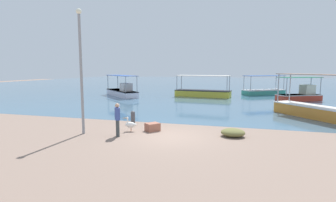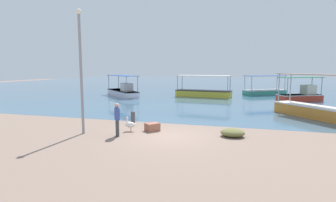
{
  "view_description": "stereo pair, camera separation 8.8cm",
  "coord_description": "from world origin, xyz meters",
  "px_view_note": "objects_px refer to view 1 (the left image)",
  "views": [
    {
      "loc": [
        3.47,
        -12.5,
        3.42
      ],
      "look_at": [
        -0.98,
        3.33,
        1.38
      ],
      "focal_mm": 28.0,
      "sensor_mm": 36.0,
      "label": 1
    },
    {
      "loc": [
        3.56,
        -12.47,
        3.42
      ],
      "look_at": [
        -0.98,
        3.33,
        1.38
      ],
      "focal_mm": 28.0,
      "sensor_mm": 36.0,
      "label": 2
    }
  ],
  "objects_px": {
    "fishing_boat_center": "(203,92)",
    "fisherman_standing": "(117,119)",
    "fishing_boat_far_left": "(122,91)",
    "mooring_bollard": "(133,117)",
    "fishing_boat_near_left": "(317,110)",
    "fishing_boat_near_right": "(300,95)",
    "fishing_boat_far_right": "(264,91)",
    "lamp_post": "(81,66)",
    "net_pile": "(233,133)",
    "pelican": "(130,125)",
    "cargo_crate": "(152,127)"
  },
  "relations": [
    {
      "from": "fishing_boat_center",
      "to": "fishing_boat_far_left",
      "type": "distance_m",
      "value": 9.98
    },
    {
      "from": "fishing_boat_far_right",
      "to": "net_pile",
      "type": "xyz_separation_m",
      "value": [
        -3.16,
        -23.2,
        -0.3
      ]
    },
    {
      "from": "lamp_post",
      "to": "cargo_crate",
      "type": "xyz_separation_m",
      "value": [
        3.33,
        1.53,
        -3.35
      ]
    },
    {
      "from": "fishing_boat_far_right",
      "to": "net_pile",
      "type": "distance_m",
      "value": 23.41
    },
    {
      "from": "fishing_boat_near_left",
      "to": "mooring_bollard",
      "type": "height_order",
      "value": "fishing_boat_near_left"
    },
    {
      "from": "fishing_boat_near_right",
      "to": "fishing_boat_far_right",
      "type": "xyz_separation_m",
      "value": [
        -3.29,
        5.76,
        -0.13
      ]
    },
    {
      "from": "fishing_boat_far_right",
      "to": "pelican",
      "type": "distance_m",
      "value": 25.09
    },
    {
      "from": "fishing_boat_center",
      "to": "net_pile",
      "type": "relative_size",
      "value": 5.68
    },
    {
      "from": "fisherman_standing",
      "to": "cargo_crate",
      "type": "bearing_deg",
      "value": 49.93
    },
    {
      "from": "fishing_boat_center",
      "to": "fisherman_standing",
      "type": "relative_size",
      "value": 4.06
    },
    {
      "from": "fisherman_standing",
      "to": "cargo_crate",
      "type": "relative_size",
      "value": 2.36
    },
    {
      "from": "fishing_boat_near_right",
      "to": "lamp_post",
      "type": "relative_size",
      "value": 0.76
    },
    {
      "from": "fishing_boat_center",
      "to": "lamp_post",
      "type": "relative_size",
      "value": 1.07
    },
    {
      "from": "pelican",
      "to": "fisherman_standing",
      "type": "distance_m",
      "value": 1.3
    },
    {
      "from": "fishing_boat_near_left",
      "to": "fishing_boat_near_right",
      "type": "relative_size",
      "value": 1.26
    },
    {
      "from": "fishing_boat_far_left",
      "to": "pelican",
      "type": "distance_m",
      "value": 18.75
    },
    {
      "from": "fishing_boat_far_left",
      "to": "pelican",
      "type": "relative_size",
      "value": 7.72
    },
    {
      "from": "fishing_boat_far_left",
      "to": "fisherman_standing",
      "type": "relative_size",
      "value": 3.66
    },
    {
      "from": "fishing_boat_far_right",
      "to": "pelican",
      "type": "relative_size",
      "value": 7.1
    },
    {
      "from": "net_pile",
      "to": "fishing_boat_far_right",
      "type": "bearing_deg",
      "value": 82.25
    },
    {
      "from": "fishing_boat_far_left",
      "to": "net_pile",
      "type": "relative_size",
      "value": 5.11
    },
    {
      "from": "fishing_boat_far_right",
      "to": "fisherman_standing",
      "type": "distance_m",
      "value": 26.26
    },
    {
      "from": "mooring_bollard",
      "to": "lamp_post",
      "type": "bearing_deg",
      "value": -116.25
    },
    {
      "from": "lamp_post",
      "to": "fishing_boat_far_right",
      "type": "bearing_deg",
      "value": 66.41
    },
    {
      "from": "fishing_boat_far_right",
      "to": "mooring_bollard",
      "type": "bearing_deg",
      "value": -113.2
    },
    {
      "from": "fishing_boat_center",
      "to": "fisherman_standing",
      "type": "height_order",
      "value": "fishing_boat_center"
    },
    {
      "from": "lamp_post",
      "to": "fisherman_standing",
      "type": "xyz_separation_m",
      "value": [
        2.01,
        -0.03,
        -2.66
      ]
    },
    {
      "from": "fishing_boat_far_left",
      "to": "cargo_crate",
      "type": "relative_size",
      "value": 8.62
    },
    {
      "from": "fishing_boat_far_left",
      "to": "lamp_post",
      "type": "distance_m",
      "value": 19.16
    },
    {
      "from": "cargo_crate",
      "to": "net_pile",
      "type": "bearing_deg",
      "value": -0.28
    },
    {
      "from": "mooring_bollard",
      "to": "fishing_boat_far_left",
      "type": "bearing_deg",
      "value": 117.86
    },
    {
      "from": "pelican",
      "to": "cargo_crate",
      "type": "xyz_separation_m",
      "value": [
        1.14,
        0.39,
        -0.16
      ]
    },
    {
      "from": "fisherman_standing",
      "to": "net_pile",
      "type": "relative_size",
      "value": 1.4
    },
    {
      "from": "fisherman_standing",
      "to": "fishing_boat_near_left",
      "type": "bearing_deg",
      "value": 36.45
    },
    {
      "from": "fisherman_standing",
      "to": "fishing_boat_center",
      "type": "bearing_deg",
      "value": 86.01
    },
    {
      "from": "fishing_boat_center",
      "to": "net_pile",
      "type": "height_order",
      "value": "fishing_boat_center"
    },
    {
      "from": "fisherman_standing",
      "to": "fishing_boat_far_left",
      "type": "bearing_deg",
      "value": 114.94
    },
    {
      "from": "fishing_boat_far_left",
      "to": "fishing_boat_near_left",
      "type": "distance_m",
      "value": 21.68
    },
    {
      "from": "fishing_boat_near_right",
      "to": "cargo_crate",
      "type": "height_order",
      "value": "fishing_boat_near_right"
    },
    {
      "from": "fishing_boat_center",
      "to": "fishing_boat_far_right",
      "type": "bearing_deg",
      "value": 32.08
    },
    {
      "from": "mooring_bollard",
      "to": "pelican",
      "type": "bearing_deg",
      "value": -70.63
    },
    {
      "from": "pelican",
      "to": "fisherman_standing",
      "type": "relative_size",
      "value": 0.47
    },
    {
      "from": "fishing_boat_near_left",
      "to": "pelican",
      "type": "bearing_deg",
      "value": -147.27
    },
    {
      "from": "fishing_boat_far_left",
      "to": "mooring_bollard",
      "type": "xyz_separation_m",
      "value": [
        7.82,
        -14.8,
        -0.19
      ]
    },
    {
      "from": "fishing_boat_center",
      "to": "fishing_boat_near_left",
      "type": "height_order",
      "value": "fishing_boat_near_left"
    },
    {
      "from": "pelican",
      "to": "cargo_crate",
      "type": "bearing_deg",
      "value": 19.01
    },
    {
      "from": "fishing_boat_center",
      "to": "fishing_boat_near_left",
      "type": "relative_size",
      "value": 1.12
    },
    {
      "from": "fishing_boat_far_right",
      "to": "lamp_post",
      "type": "relative_size",
      "value": 0.89
    },
    {
      "from": "fishing_boat_center",
      "to": "pelican",
      "type": "relative_size",
      "value": 8.58
    },
    {
      "from": "fishing_boat_center",
      "to": "mooring_bollard",
      "type": "bearing_deg",
      "value": -96.38
    }
  ]
}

